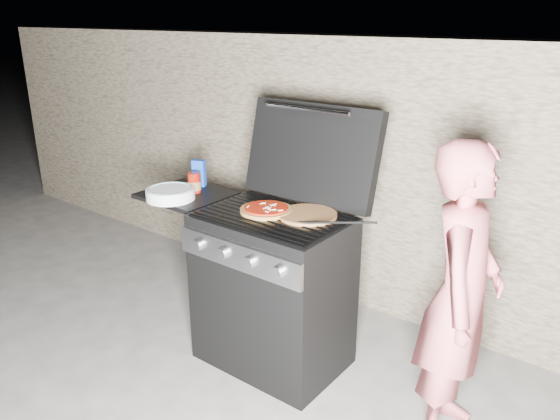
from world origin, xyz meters
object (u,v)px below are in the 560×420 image
Objects in this scene: pizza_topped at (266,209)px; sauce_jar at (194,182)px; gas_grill at (240,278)px; person at (460,298)px.

sauce_jar is (-0.59, 0.03, 0.04)m from pizza_topped.
gas_grill is 4.70× the size of pizza_topped.
pizza_topped reaches higher than gas_grill.
gas_grill is 0.51m from pizza_topped.
pizza_topped is at bearing 82.17° from person.
person is (1.08, 0.05, -0.20)m from pizza_topped.
person reaches higher than pizza_topped.
person is (1.28, 0.06, 0.27)m from gas_grill.
gas_grill is at bearing 82.47° from person.
person is at bearing 0.53° from sauce_jar.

